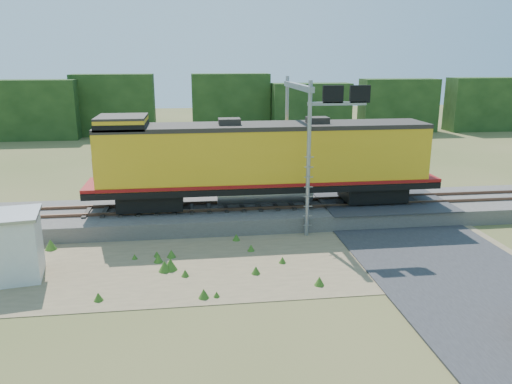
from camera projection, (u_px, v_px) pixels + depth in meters
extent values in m
plane|color=#475123|center=(277.00, 263.00, 21.57)|extent=(140.00, 140.00, 0.00)
cube|color=slate|center=(258.00, 213.00, 27.21)|extent=(70.00, 5.00, 0.80)
cube|color=brown|center=(260.00, 208.00, 26.40)|extent=(70.00, 0.10, 0.16)
cube|color=brown|center=(257.00, 201.00, 27.77)|extent=(70.00, 0.10, 0.16)
cube|color=#8C7754|center=(230.00, 260.00, 21.79)|extent=(26.00, 8.00, 0.03)
cube|color=#38383A|center=(382.00, 201.00, 27.98)|extent=(7.00, 5.20, 0.06)
cube|color=#38383A|center=(313.00, 159.00, 43.50)|extent=(7.00, 24.00, 0.08)
cube|color=black|center=(221.00, 106.00, 57.10)|extent=(36.00, 3.00, 6.50)
cube|color=black|center=(151.00, 199.00, 26.24)|extent=(3.36, 2.15, 0.84)
cube|color=black|center=(372.00, 192.00, 27.76)|extent=(3.36, 2.15, 0.84)
cube|color=black|center=(265.00, 185.00, 26.84)|extent=(18.66, 2.80, 0.34)
cylinder|color=gray|center=(265.00, 193.00, 26.96)|extent=(5.13, 1.12, 1.12)
cube|color=gold|center=(265.00, 155.00, 26.42)|extent=(17.26, 2.71, 2.89)
cube|color=maroon|center=(265.00, 180.00, 26.77)|extent=(18.66, 2.85, 0.17)
cube|color=#28231E|center=(265.00, 126.00, 26.02)|extent=(17.26, 2.75, 0.22)
cube|color=gold|center=(122.00, 124.00, 25.05)|extent=(2.43, 2.71, 0.65)
cube|color=#28231E|center=(121.00, 117.00, 24.95)|extent=(2.43, 2.75, 0.11)
cube|color=black|center=(122.00, 125.00, 25.06)|extent=(2.47, 2.75, 0.33)
cube|color=maroon|center=(97.00, 166.00, 25.42)|extent=(0.09, 1.87, 1.12)
cube|color=#28231E|center=(229.00, 122.00, 25.73)|extent=(1.12, 0.93, 0.42)
cube|color=#28231E|center=(317.00, 121.00, 26.31)|extent=(1.12, 0.93, 0.42)
cube|color=silver|center=(12.00, 248.00, 19.76)|extent=(2.41, 2.41, 2.61)
cube|color=gray|center=(7.00, 215.00, 19.41)|extent=(2.65, 2.65, 0.13)
cylinder|color=gray|center=(308.00, 161.00, 23.90)|extent=(0.20, 0.20, 7.59)
cylinder|color=gray|center=(286.00, 142.00, 29.26)|extent=(0.20, 0.20, 7.59)
cube|color=gray|center=(298.00, 86.00, 25.71)|extent=(0.27, 6.20, 0.27)
cube|color=gray|center=(337.00, 104.00, 23.36)|extent=(2.82, 0.16, 0.16)
cube|color=black|center=(333.00, 94.00, 23.22)|extent=(0.98, 0.16, 0.81)
cube|color=black|center=(360.00, 94.00, 23.38)|extent=(0.98, 0.16, 0.81)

